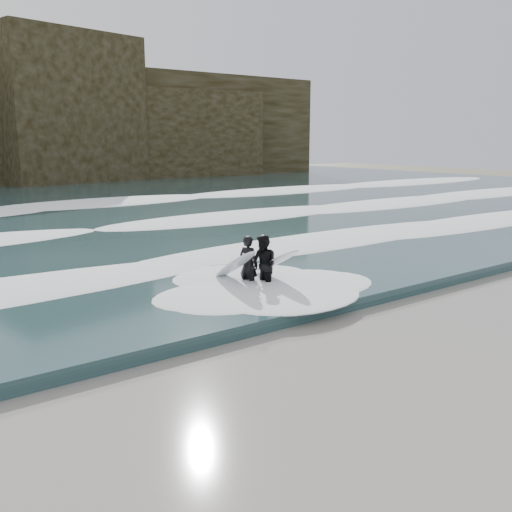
# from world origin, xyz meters

# --- Properties ---
(ground) EXTENTS (120.00, 120.00, 0.00)m
(ground) POSITION_xyz_m (0.00, 0.00, 0.00)
(ground) COLOR olive
(ground) RESTS_ON ground
(sea) EXTENTS (90.00, 52.00, 0.30)m
(sea) POSITION_xyz_m (0.00, 29.00, 0.15)
(sea) COLOR #223E41
(sea) RESTS_ON ground
(foam_near) EXTENTS (60.00, 3.20, 0.20)m
(foam_near) POSITION_xyz_m (0.00, 9.00, 0.40)
(foam_near) COLOR white
(foam_near) RESTS_ON sea
(foam_mid) EXTENTS (60.00, 4.00, 0.24)m
(foam_mid) POSITION_xyz_m (0.00, 16.00, 0.42)
(foam_mid) COLOR white
(foam_mid) RESTS_ON sea
(foam_far) EXTENTS (60.00, 4.80, 0.30)m
(foam_far) POSITION_xyz_m (0.00, 25.00, 0.45)
(foam_far) COLOR white
(foam_far) RESTS_ON sea
(surfer_left) EXTENTS (1.03, 1.92, 1.51)m
(surfer_left) POSITION_xyz_m (0.46, 5.80, 0.76)
(surfer_left) COLOR black
(surfer_left) RESTS_ON ground
(surfer_right) EXTENTS (1.08, 1.91, 1.56)m
(surfer_right) POSITION_xyz_m (0.82, 5.39, 0.79)
(surfer_right) COLOR black
(surfer_right) RESTS_ON ground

